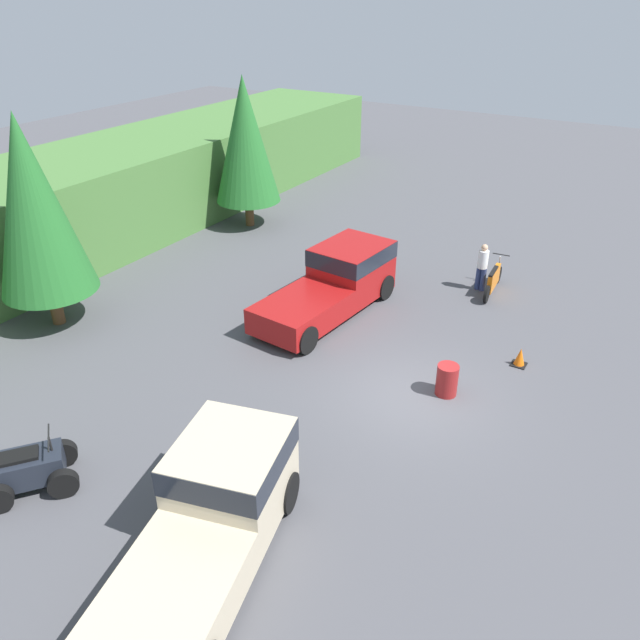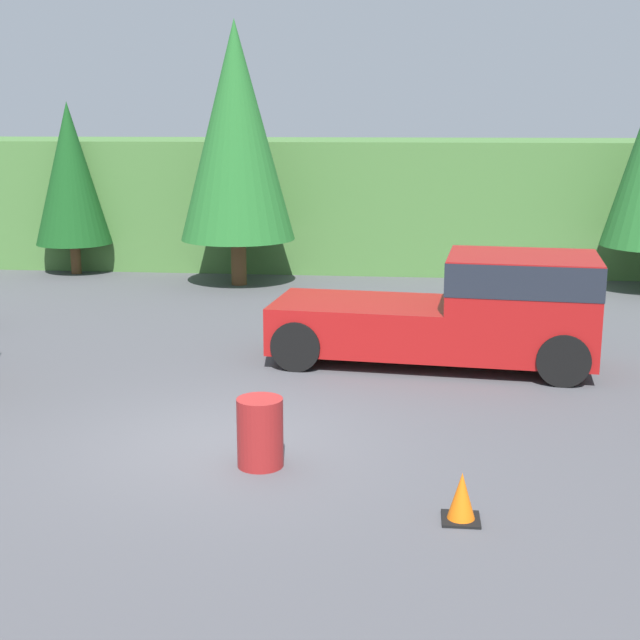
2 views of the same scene
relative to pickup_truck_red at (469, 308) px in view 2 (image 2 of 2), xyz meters
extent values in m
plane|color=#4C4C51|center=(-3.46, -4.23, -1.04)|extent=(80.00, 80.00, 0.00)
cube|color=#477538|center=(-3.46, 11.77, 0.77)|extent=(44.00, 6.00, 3.62)
cylinder|color=brown|center=(-10.35, 8.39, -0.62)|extent=(0.28, 0.28, 0.84)
cone|color=#144719|center=(-10.35, 8.39, 1.73)|extent=(2.06, 2.06, 3.85)
cylinder|color=brown|center=(-5.50, 7.21, -0.44)|extent=(0.40, 0.40, 1.20)
cone|color=#236628|center=(-5.50, 7.21, 2.88)|extent=(2.92, 2.92, 5.45)
cube|color=maroon|center=(0.88, -0.09, 0.07)|extent=(2.70, 2.26, 1.74)
cube|color=#1E232D|center=(0.88, -0.09, 0.64)|extent=(2.72, 2.28, 0.56)
cube|color=maroon|center=(-1.90, 0.19, -0.39)|extent=(3.25, 2.31, 0.83)
cylinder|color=black|center=(1.65, 0.77, -0.60)|extent=(0.89, 0.36, 0.87)
cylinder|color=black|center=(1.47, -1.08, -0.60)|extent=(0.89, 0.36, 0.87)
cylinder|color=black|center=(-2.77, 1.21, -0.60)|extent=(0.89, 0.36, 0.87)
cylinder|color=black|center=(-2.95, -0.64, -0.60)|extent=(0.89, 0.36, 0.87)
cube|color=black|center=(-0.41, -6.28, -1.02)|extent=(0.42, 0.42, 0.03)
cone|color=orange|center=(-0.41, -6.28, -0.76)|extent=(0.32, 0.32, 0.55)
cylinder|color=maroon|center=(-2.84, -4.97, -0.60)|extent=(0.58, 0.58, 0.88)
camera|label=1|loc=(-16.36, -9.10, 8.76)|focal=35.00mm
camera|label=2|loc=(-0.99, -15.33, 3.23)|focal=50.00mm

